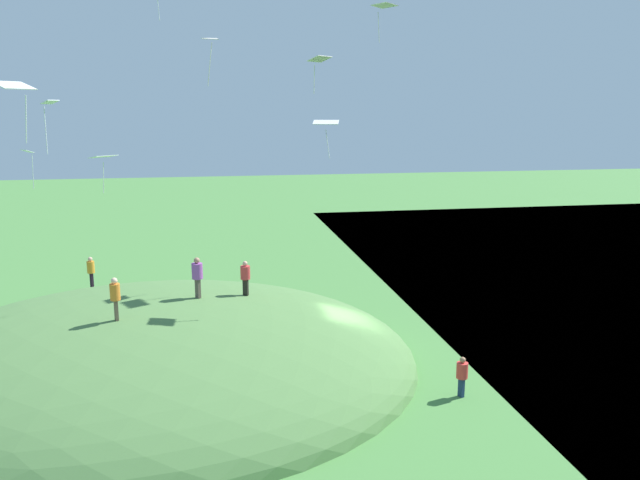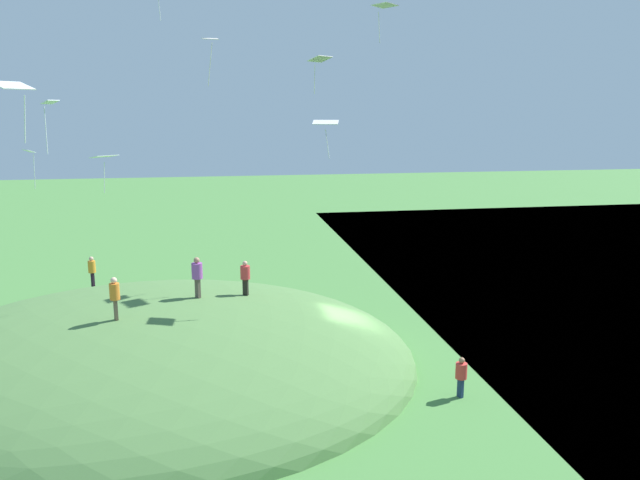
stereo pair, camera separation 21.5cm
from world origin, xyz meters
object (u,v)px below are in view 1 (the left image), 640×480
(kite_2, at_px, (103,158))
(kite_11, at_px, (49,109))
(kite_7, at_px, (210,44))
(kite_12, at_px, (14,88))
(kite_5, at_px, (319,60))
(kite_14, at_px, (384,7))
(kite_3, at_px, (326,124))
(kite_6, at_px, (28,155))
(person_with_child, at_px, (91,268))
(person_on_hilltop, at_px, (462,372))
(person_walking_path, at_px, (197,273))
(person_near_shore, at_px, (245,274))
(person_watching_kites, at_px, (115,294))

(kite_2, distance_m, kite_11, 6.28)
(kite_7, relative_size, kite_12, 1.15)
(kite_2, height_order, kite_12, kite_12)
(kite_5, bearing_deg, kite_14, 176.22)
(kite_3, distance_m, kite_6, 16.08)
(kite_3, xyz_separation_m, kite_14, (-3.53, -3.95, 5.36))
(kite_5, bearing_deg, person_with_child, -13.98)
(person_on_hilltop, distance_m, kite_12, 18.64)
(person_walking_path, relative_size, person_on_hilltop, 1.11)
(kite_5, xyz_separation_m, kite_11, (11.43, 4.28, -2.27))
(person_near_shore, bearing_deg, kite_3, 8.43)
(person_near_shore, bearing_deg, person_watching_kites, -118.58)
(person_near_shore, relative_size, kite_3, 1.01)
(kite_3, height_order, kite_12, kite_12)
(person_near_shore, relative_size, kite_5, 0.92)
(kite_14, bearing_deg, person_near_shore, 19.70)
(person_walking_path, xyz_separation_m, kite_7, (-0.92, -2.77, 9.99))
(kite_3, height_order, kite_14, kite_14)
(person_watching_kites, relative_size, person_walking_path, 0.95)
(person_near_shore, bearing_deg, person_walking_path, -133.31)
(kite_5, height_order, kite_11, kite_5)
(kite_6, xyz_separation_m, kite_11, (-2.98, 7.90, 2.33))
(person_on_hilltop, relative_size, kite_14, 0.95)
(person_walking_path, relative_size, kite_2, 0.97)
(person_walking_path, relative_size, kite_6, 0.90)
(person_watching_kites, relative_size, kite_12, 0.93)
(person_on_hilltop, distance_m, kite_11, 19.11)
(kite_2, relative_size, kite_12, 1.00)
(person_watching_kites, height_order, kite_7, kite_7)
(kite_6, bearing_deg, kite_5, 165.90)
(kite_6, bearing_deg, kite_3, 150.90)
(person_watching_kites, distance_m, kite_11, 7.63)
(person_near_shore, relative_size, kite_12, 0.86)
(person_near_shore, height_order, kite_12, kite_12)
(kite_6, height_order, kite_14, kite_14)
(kite_2, bearing_deg, kite_6, -28.43)
(kite_11, relative_size, kite_12, 1.11)
(kite_3, distance_m, kite_11, 11.00)
(kite_3, distance_m, kite_14, 7.54)
(person_with_child, bearing_deg, kite_11, -34.20)
(person_watching_kites, height_order, person_with_child, person_watching_kites)
(person_walking_path, relative_size, kite_3, 1.15)
(kite_3, bearing_deg, kite_2, -29.36)
(kite_5, distance_m, kite_14, 3.97)
(person_walking_path, bearing_deg, person_on_hilltop, 26.62)
(kite_5, distance_m, kite_11, 12.41)
(person_walking_path, relative_size, kite_11, 0.88)
(kite_14, bearing_deg, kite_5, -3.78)
(person_watching_kites, distance_m, kite_14, 18.00)
(kite_5, bearing_deg, kite_3, 83.92)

